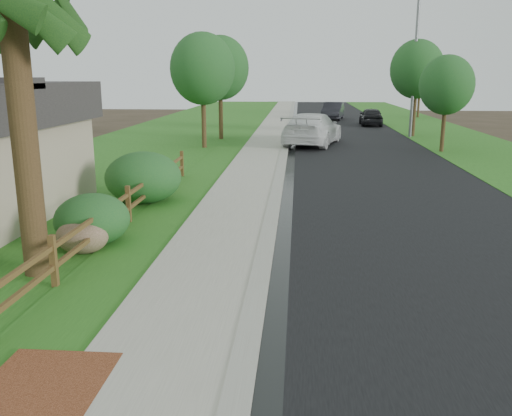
# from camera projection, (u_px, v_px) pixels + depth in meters

# --- Properties ---
(ground) EXTENTS (120.00, 120.00, 0.00)m
(ground) POSITION_uv_depth(u_px,v_px,m) (215.00, 370.00, 7.74)
(ground) COLOR #352C1C
(road) EXTENTS (8.00, 90.00, 0.02)m
(road) POSITION_uv_depth(u_px,v_px,m) (344.00, 130.00, 41.28)
(road) COLOR black
(road) RESTS_ON ground
(curb) EXTENTS (0.40, 90.00, 0.12)m
(curb) POSITION_uv_depth(u_px,v_px,m) (288.00, 129.00, 41.58)
(curb) COLOR gray
(curb) RESTS_ON ground
(wet_gutter) EXTENTS (0.50, 90.00, 0.00)m
(wet_gutter) POSITION_uv_depth(u_px,v_px,m) (293.00, 130.00, 41.56)
(wet_gutter) COLOR black
(wet_gutter) RESTS_ON road
(sidewalk) EXTENTS (2.20, 90.00, 0.10)m
(sidewalk) POSITION_uv_depth(u_px,v_px,m) (272.00, 129.00, 41.68)
(sidewalk) COLOR #9B9887
(sidewalk) RESTS_ON ground
(grass_strip) EXTENTS (1.60, 90.00, 0.06)m
(grass_strip) POSITION_uv_depth(u_px,v_px,m) (247.00, 129.00, 41.83)
(grass_strip) COLOR #265D1A
(grass_strip) RESTS_ON ground
(lawn_near) EXTENTS (9.00, 90.00, 0.04)m
(lawn_near) POSITION_uv_depth(u_px,v_px,m) (181.00, 129.00, 42.22)
(lawn_near) COLOR #265D1A
(lawn_near) RESTS_ON ground
(verge_far) EXTENTS (6.00, 90.00, 0.04)m
(verge_far) POSITION_uv_depth(u_px,v_px,m) (436.00, 131.00, 40.76)
(verge_far) COLOR #265D1A
(verge_far) RESTS_ON ground
(brick_patch) EXTENTS (1.60, 2.40, 0.11)m
(brick_patch) POSITION_uv_depth(u_px,v_px,m) (33.00, 401.00, 6.92)
(brick_patch) COLOR brown
(brick_patch) RESTS_ON ground
(ranch_fence) EXTENTS (0.12, 16.92, 1.10)m
(ranch_fence) POSITION_uv_depth(u_px,v_px,m) (114.00, 213.00, 14.05)
(ranch_fence) COLOR #54351C
(ranch_fence) RESTS_ON ground
(white_suv) EXTENTS (4.14, 7.00, 1.90)m
(white_suv) POSITION_uv_depth(u_px,v_px,m) (313.00, 129.00, 32.49)
(white_suv) COLOR white
(white_suv) RESTS_ON road
(dark_car_mid) EXTENTS (1.92, 4.41, 1.48)m
(dark_car_mid) POSITION_uv_depth(u_px,v_px,m) (371.00, 116.00, 45.18)
(dark_car_mid) COLOR black
(dark_car_mid) RESTS_ON road
(dark_car_far) EXTENTS (2.50, 5.11, 1.61)m
(dark_car_far) POSITION_uv_depth(u_px,v_px,m) (333.00, 111.00, 51.19)
(dark_car_far) COLOR black
(dark_car_far) RESTS_ON road
(streetlight) EXTENTS (2.24, 1.01, 10.08)m
(streetlight) POSITION_uv_depth(u_px,v_px,m) (413.00, 50.00, 35.26)
(streetlight) COLOR slate
(streetlight) RESTS_ON ground
(boulder) EXTENTS (1.42, 1.19, 0.83)m
(boulder) POSITION_uv_depth(u_px,v_px,m) (82.00, 236.00, 12.74)
(boulder) COLOR brown
(boulder) RESTS_ON ground
(shrub_b) EXTENTS (2.21, 2.21, 1.29)m
(shrub_b) POSITION_uv_depth(u_px,v_px,m) (92.00, 219.00, 13.35)
(shrub_b) COLOR #1C4F25
(shrub_b) RESTS_ON ground
(shrub_d) EXTENTS (3.28, 3.28, 1.69)m
(shrub_d) POSITION_uv_depth(u_px,v_px,m) (143.00, 178.00, 17.72)
(shrub_d) COLOR #1C4F25
(shrub_d) RESTS_ON ground
(tree_near_left) EXTENTS (3.65, 3.65, 6.46)m
(tree_near_left) POSITION_uv_depth(u_px,v_px,m) (203.00, 69.00, 30.28)
(tree_near_left) COLOR #3A2B17
(tree_near_left) RESTS_ON ground
(tree_near_right) EXTENTS (2.88, 2.88, 5.18)m
(tree_near_right) POSITION_uv_depth(u_px,v_px,m) (447.00, 85.00, 28.86)
(tree_near_right) COLOR #3A2B17
(tree_near_right) RESTS_ON ground
(tree_mid_left) EXTENTS (3.68, 3.68, 6.59)m
(tree_mid_left) POSITION_uv_depth(u_px,v_px,m) (220.00, 68.00, 34.50)
(tree_mid_left) COLOR #3A2B17
(tree_mid_left) RESTS_ON ground
(tree_mid_right) EXTENTS (3.56, 3.56, 6.46)m
(tree_mid_right) POSITION_uv_depth(u_px,v_px,m) (417.00, 69.00, 36.22)
(tree_mid_right) COLOR #3A2B17
(tree_mid_right) RESTS_ON ground
(tree_far_right) EXTENTS (2.90, 2.90, 5.35)m
(tree_far_right) POSITION_uv_depth(u_px,v_px,m) (420.00, 79.00, 52.86)
(tree_far_right) COLOR #3A2B17
(tree_far_right) RESTS_ON ground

